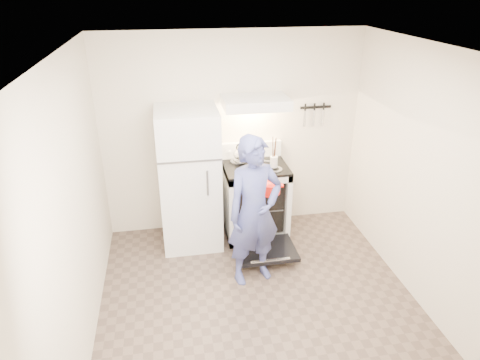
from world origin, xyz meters
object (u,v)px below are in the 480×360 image
refrigerator (189,179)px  stove_body (255,201)px  dutch_oven (269,188)px  person (254,212)px  tea_kettle (241,153)px

refrigerator → stove_body: bearing=1.8°
stove_body → dutch_oven: bearing=-84.6°
person → stove_body: bearing=62.1°
stove_body → person: bearing=-102.9°
tea_kettle → person: 1.02m
refrigerator → dutch_oven: size_ratio=5.32×
stove_body → person: (-0.20, -0.90, 0.36)m
person → refrigerator: bearing=109.8°
person → dutch_oven: (0.25, 0.39, 0.06)m
tea_kettle → refrigerator: bearing=-169.7°
tea_kettle → dutch_oven: bearing=-70.1°
stove_body → person: person is taller
refrigerator → person: refrigerator is taller
tea_kettle → stove_body: bearing=-28.7°
dutch_oven → refrigerator: bearing=151.0°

